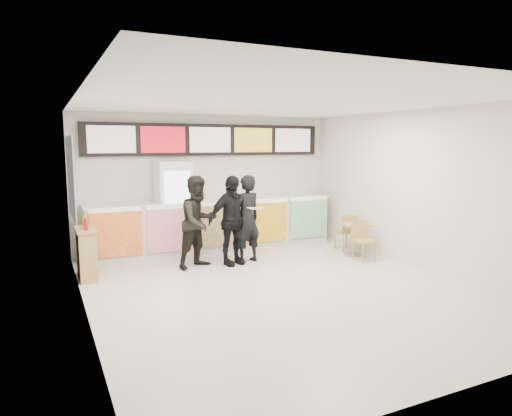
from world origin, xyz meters
TOP-DOWN VIEW (x-y plane):
  - floor at (0.00, 0.00)m, footprint 7.00×7.00m
  - ceiling at (0.00, 0.00)m, footprint 7.00×7.00m
  - wall_back at (0.00, 3.50)m, footprint 6.00×0.00m
  - wall_left at (-3.00, 0.00)m, footprint 0.00×7.00m
  - wall_right at (3.00, 0.00)m, footprint 0.00×7.00m
  - service_counter at (0.00, 3.09)m, footprint 5.56×0.77m
  - menu_board at (0.00, 3.41)m, footprint 5.50×0.14m
  - drinks_fridge at (-0.93, 3.11)m, footprint 0.70×0.67m
  - mirror_panel at (-2.99, 2.45)m, footprint 0.01×2.00m
  - customer_main at (0.19, 1.81)m, footprint 0.72×0.55m
  - customer_left at (-0.79, 1.86)m, footprint 1.05×0.95m
  - customer_mid at (-0.16, 1.76)m, footprint 1.10×0.64m
  - pizza_slice at (0.19, 1.36)m, footprint 0.36×0.36m
  - cafe_table at (2.50, 1.35)m, footprint 0.71×1.44m
  - condiment_ledge at (-2.82, 1.98)m, footprint 0.32×0.80m

SIDE VIEW (x-z plane):
  - floor at x=0.00m, z-range 0.00..0.00m
  - condiment_ledge at x=-2.82m, z-range -0.08..0.99m
  - cafe_table at x=2.50m, z-range 0.07..0.88m
  - service_counter at x=0.00m, z-range 0.00..1.14m
  - customer_main at x=0.19m, z-range 0.00..1.75m
  - customer_mid at x=-0.16m, z-range 0.00..1.76m
  - customer_left at x=-0.79m, z-range 0.00..1.76m
  - drinks_fridge at x=-0.93m, z-range 0.00..2.00m
  - pizza_slice at x=0.19m, z-range 1.15..1.17m
  - wall_back at x=0.00m, z-range -1.50..4.50m
  - wall_left at x=-3.00m, z-range -2.00..5.00m
  - wall_right at x=3.00m, z-range -2.00..5.00m
  - mirror_panel at x=-2.99m, z-range 1.00..2.50m
  - menu_board at x=0.00m, z-range 2.10..2.80m
  - ceiling at x=0.00m, z-range 3.00..3.00m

